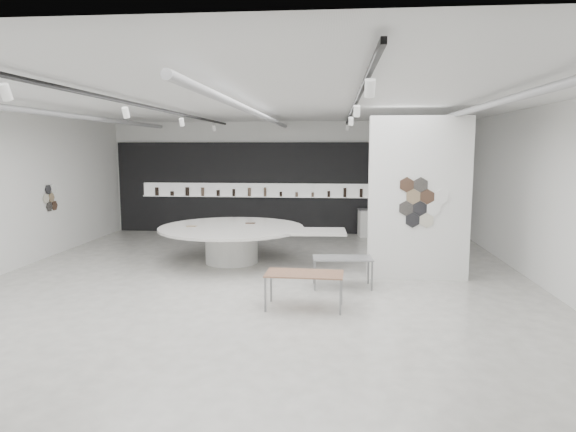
# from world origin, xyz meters

# --- Properties ---
(room) EXTENTS (12.02, 14.02, 3.82)m
(room) POSITION_xyz_m (-0.09, -0.00, 2.07)
(room) COLOR beige
(room) RESTS_ON ground
(back_wall_display) EXTENTS (11.80, 0.27, 3.10)m
(back_wall_display) POSITION_xyz_m (-0.08, 6.93, 1.54)
(back_wall_display) COLOR black
(back_wall_display) RESTS_ON ground
(partition_column) EXTENTS (2.20, 0.38, 3.60)m
(partition_column) POSITION_xyz_m (3.50, 1.00, 1.80)
(partition_column) COLOR white
(partition_column) RESTS_ON ground
(display_island) EXTENTS (4.81, 3.83, 0.94)m
(display_island) POSITION_xyz_m (-0.88, 2.16, 0.61)
(display_island) COLOR white
(display_island) RESTS_ON ground
(sample_table_wood) EXTENTS (1.43, 0.76, 0.66)m
(sample_table_wood) POSITION_xyz_m (1.12, -1.43, 0.61)
(sample_table_wood) COLOR brown
(sample_table_wood) RESTS_ON ground
(sample_table_stone) EXTENTS (1.28, 0.71, 0.64)m
(sample_table_stone) POSITION_xyz_m (1.82, 0.08, 0.58)
(sample_table_stone) COLOR slate
(sample_table_stone) RESTS_ON ground
(kitchen_counter) EXTENTS (1.66, 0.81, 1.26)m
(kitchen_counter) POSITION_xyz_m (3.23, 6.52, 0.46)
(kitchen_counter) COLOR white
(kitchen_counter) RESTS_ON ground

